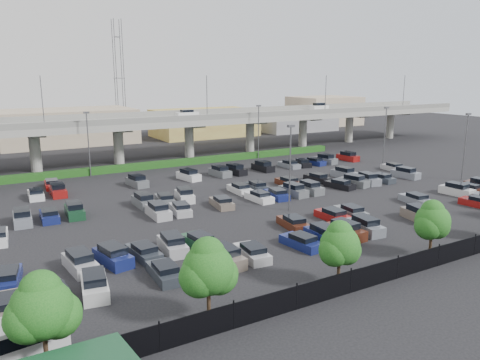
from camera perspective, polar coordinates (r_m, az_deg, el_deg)
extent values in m
plane|color=black|center=(63.02, 1.69, -1.94)|extent=(280.00, 280.00, 0.00)
cube|color=gray|center=(90.13, -9.20, 7.03)|extent=(150.00, 13.00, 1.10)
cube|color=slate|center=(84.25, -7.66, 7.41)|extent=(150.00, 0.50, 1.00)
cube|color=slate|center=(95.87, -10.59, 7.95)|extent=(150.00, 0.50, 1.00)
cylinder|color=gray|center=(85.12, -23.69, 3.15)|extent=(1.80, 1.80, 6.70)
cube|color=slate|center=(84.71, -23.88, 5.24)|extent=(2.60, 9.75, 0.50)
cylinder|color=gray|center=(87.77, -14.60, 4.07)|extent=(1.80, 1.80, 6.70)
cube|color=slate|center=(87.38, -14.71, 6.11)|extent=(2.60, 9.75, 0.50)
cylinder|color=gray|center=(92.49, -6.22, 4.83)|extent=(1.80, 1.80, 6.70)
cube|color=slate|center=(92.11, -6.26, 6.77)|extent=(2.60, 9.75, 0.50)
cylinder|color=gray|center=(98.98, 1.23, 5.42)|extent=(1.80, 1.80, 6.70)
cube|color=slate|center=(98.63, 1.23, 7.24)|extent=(2.60, 9.75, 0.50)
cylinder|color=gray|center=(106.92, 7.67, 5.86)|extent=(1.80, 1.80, 6.70)
cube|color=slate|center=(106.59, 7.72, 7.54)|extent=(2.60, 9.75, 0.50)
cylinder|color=gray|center=(116.01, 13.17, 6.17)|extent=(1.80, 1.80, 6.70)
cube|color=slate|center=(115.71, 13.25, 7.72)|extent=(2.60, 9.75, 0.50)
cylinder|color=gray|center=(126.00, 17.84, 6.39)|extent=(1.80, 1.80, 6.70)
cube|color=slate|center=(125.72, 17.94, 7.82)|extent=(2.60, 9.75, 0.50)
cube|color=silver|center=(95.09, -6.48, 7.99)|extent=(4.40, 1.82, 0.82)
cube|color=black|center=(95.04, -6.49, 8.37)|extent=(2.30, 1.60, 0.50)
cube|color=silver|center=(113.16, 9.63, 8.70)|extent=(4.40, 1.82, 1.05)
cube|color=black|center=(113.11, 9.65, 9.11)|extent=(2.60, 1.60, 0.65)
cylinder|color=#515156|center=(78.36, -22.95, 8.71)|extent=(0.14, 0.14, 8.00)
cylinder|color=#515156|center=(86.63, -4.06, 9.96)|extent=(0.14, 0.14, 8.00)
cylinder|color=#515156|center=(102.17, 10.39, 10.21)|extent=(0.14, 0.14, 8.00)
cylinder|color=#515156|center=(119.16, 19.34, 10.04)|extent=(0.14, 0.14, 8.00)
cube|color=#154213|center=(84.63, -7.31, 2.15)|extent=(66.00, 1.60, 1.10)
cube|color=black|center=(42.83, 22.21, -8.84)|extent=(70.00, 0.06, 1.80)
cylinder|color=black|center=(29.22, -9.79, -18.27)|extent=(0.10, 0.10, 2.00)
cylinder|color=black|center=(31.03, -0.77, -16.10)|extent=(0.10, 0.10, 2.00)
cylinder|color=black|center=(33.49, 6.92, -13.91)|extent=(0.10, 0.10, 2.00)
cylinder|color=black|center=(36.47, 13.33, -11.85)|extent=(0.10, 0.10, 2.00)
cylinder|color=black|center=(39.86, 18.64, -10.02)|extent=(0.10, 0.10, 2.00)
cylinder|color=black|center=(43.56, 23.04, -8.42)|extent=(0.10, 0.10, 2.00)
cylinder|color=black|center=(47.50, 26.70, -7.04)|extent=(0.10, 0.10, 2.00)
cylinder|color=#332316|center=(29.26, -22.54, -18.90)|extent=(0.26, 0.26, 2.17)
sphere|color=#134914|center=(28.01, -23.02, -14.25)|extent=(3.37, 3.37, 3.37)
sphere|color=#134914|center=(28.44, -21.32, -15.03)|extent=(2.65, 2.65, 2.65)
sphere|color=#134914|center=(28.05, -24.31, -15.16)|extent=(2.65, 2.65, 2.65)
sphere|color=#134914|center=(27.71, -23.15, -12.34)|extent=(2.29, 2.29, 2.29)
cylinder|color=#332316|center=(31.78, -3.83, -15.20)|extent=(0.26, 0.26, 2.18)
sphere|color=#134914|center=(30.62, -3.90, -10.79)|extent=(3.39, 3.39, 3.39)
sphere|color=#134914|center=(31.27, -2.65, -11.46)|extent=(2.67, 2.67, 2.67)
sphere|color=#134914|center=(30.44, -4.97, -11.71)|extent=(2.67, 2.67, 2.67)
sphere|color=#134914|center=(30.36, -3.96, -9.02)|extent=(2.30, 2.30, 2.30)
cylinder|color=#332316|center=(37.35, 11.91, -11.21)|extent=(0.26, 0.26, 1.96)
sphere|color=#134914|center=(36.46, 12.08, -7.77)|extent=(3.04, 3.04, 3.04)
sphere|color=#134914|center=(37.17, 12.75, -8.29)|extent=(2.39, 2.39, 2.39)
sphere|color=#134914|center=(36.14, 11.43, -8.48)|extent=(2.39, 2.39, 2.39)
sphere|color=#134914|center=(36.28, 12.07, -6.42)|extent=(2.06, 2.06, 2.06)
cylinder|color=#332316|center=(45.22, 22.17, -7.59)|extent=(0.26, 0.26, 1.97)
sphere|color=#134914|center=(44.48, 22.43, -4.67)|extent=(3.07, 3.07, 3.07)
sphere|color=#134914|center=(45.24, 22.82, -5.15)|extent=(2.41, 2.41, 2.41)
sphere|color=#134914|center=(44.06, 21.99, -5.24)|extent=(2.41, 2.41, 2.41)
sphere|color=#134914|center=(44.34, 22.43, -3.54)|extent=(2.08, 2.08, 2.08)
cube|color=silver|center=(31.27, -26.57, -17.43)|extent=(6.74, 3.03, 1.90)
cube|color=black|center=(31.05, -26.65, -16.70)|extent=(5.85, 2.96, 0.86)
cube|color=silver|center=(30.77, -26.77, -15.71)|extent=(6.84, 3.13, 0.23)
cube|color=#716358|center=(36.65, -25.91, -13.74)|extent=(2.13, 4.52, 0.82)
cube|color=black|center=(36.21, -25.98, -12.98)|extent=(1.76, 2.41, 0.50)
cube|color=slate|center=(36.86, -21.55, -13.18)|extent=(2.17, 4.53, 0.82)
cube|color=black|center=(36.42, -21.58, -12.41)|extent=(1.78, 2.42, 0.50)
cube|color=silver|center=(37.22, -17.30, -12.39)|extent=(2.51, 4.64, 1.05)
cube|color=black|center=(36.89, -17.38, -11.23)|extent=(2.00, 2.82, 0.65)
cube|color=#2E333B|center=(38.66, -9.19, -11.16)|extent=(2.01, 4.47, 0.82)
cube|color=black|center=(38.24, -9.12, -10.40)|extent=(1.70, 2.37, 0.50)
cube|color=#716358|center=(40.71, -1.87, -9.55)|extent=(2.14, 4.52, 1.05)
cube|color=black|center=(40.41, -1.88, -8.48)|extent=(1.79, 2.71, 0.65)
cube|color=#B5B4B9|center=(42.03, 1.46, -8.98)|extent=(2.24, 4.56, 0.82)
cube|color=black|center=(41.65, 1.61, -8.26)|extent=(1.82, 2.44, 0.50)
cube|color=navy|center=(44.99, 7.48, -7.60)|extent=(2.33, 4.58, 0.82)
cube|color=black|center=(44.63, 7.66, -6.92)|extent=(1.86, 2.47, 0.50)
cube|color=navy|center=(46.60, 10.19, -6.82)|extent=(2.02, 4.48, 1.05)
cube|color=black|center=(46.34, 10.22, -5.86)|extent=(1.72, 2.67, 0.65)
cube|color=#4D2214|center=(48.35, 12.69, -6.20)|extent=(2.06, 4.50, 1.05)
cube|color=black|center=(48.10, 12.73, -5.28)|extent=(1.75, 2.69, 0.65)
cube|color=slate|center=(50.19, 15.00, -5.62)|extent=(2.30, 4.58, 1.05)
cube|color=black|center=(49.95, 15.05, -4.73)|extent=(1.88, 2.76, 0.65)
cube|color=#716358|center=(56.17, 20.97, -4.08)|extent=(2.70, 4.68, 1.05)
cube|color=black|center=(55.95, 21.04, -3.28)|extent=(2.11, 2.88, 0.65)
cube|color=maroon|center=(64.94, 27.09, -2.55)|extent=(2.27, 4.57, 0.82)
cube|color=navy|center=(41.23, -26.52, -10.84)|extent=(2.63, 4.67, 0.82)
cube|color=black|center=(40.81, -26.59, -10.13)|extent=(2.01, 2.57, 0.50)
cube|color=#B5B4B9|center=(41.73, -18.91, -9.70)|extent=(2.26, 4.56, 1.05)
cube|color=black|center=(41.44, -18.99, -8.65)|extent=(1.86, 2.75, 0.65)
cube|color=navy|center=(42.27, -15.22, -9.15)|extent=(2.65, 4.67, 1.05)
cube|color=black|center=(41.98, -15.29, -8.11)|extent=(2.08, 2.86, 0.65)
cube|color=#2E333B|center=(43.03, -11.65, -8.73)|extent=(2.23, 4.55, 0.82)
cube|color=black|center=(42.62, -11.60, -8.03)|extent=(1.81, 2.44, 0.50)
cube|color=#B5B4B9|center=(43.85, -8.22, -8.01)|extent=(2.26, 4.56, 1.05)
cube|color=black|center=(43.57, -8.26, -7.00)|extent=(1.86, 2.75, 0.65)
cube|color=#174026|center=(44.92, -4.94, -7.57)|extent=(2.28, 4.57, 0.82)
cube|color=black|center=(44.53, -4.85, -6.89)|extent=(1.84, 2.46, 0.50)
cube|color=#4D2214|center=(50.32, 6.48, -5.35)|extent=(2.39, 4.60, 0.82)
cube|color=black|center=(49.97, 6.64, -4.72)|extent=(1.90, 2.49, 0.50)
cube|color=maroon|center=(53.66, 11.21, -4.36)|extent=(1.86, 4.42, 0.82)
cube|color=black|center=(53.34, 11.38, -3.76)|extent=(1.62, 2.31, 0.50)
cube|color=slate|center=(55.46, 13.35, -3.90)|extent=(2.26, 4.56, 0.82)
cube|color=black|center=(55.15, 13.53, -3.32)|extent=(1.83, 2.45, 0.50)
cube|color=slate|center=(63.36, 20.60, -2.30)|extent=(2.41, 4.61, 0.82)
cube|color=black|center=(63.08, 20.78, -1.79)|extent=(1.90, 2.50, 0.50)
cube|color=silver|center=(69.80, 24.91, -1.24)|extent=(2.15, 4.53, 1.05)
cube|color=black|center=(69.63, 24.97, -0.59)|extent=(1.79, 2.71, 0.65)
cube|color=#4D2214|center=(72.07, 26.16, -1.05)|extent=(1.89, 4.43, 0.82)
cube|color=black|center=(71.83, 26.34, -0.59)|extent=(1.64, 2.33, 0.50)
cube|color=#B5B4B9|center=(54.54, -9.94, -3.90)|extent=(1.91, 4.44, 1.05)
cube|color=black|center=(54.31, -9.97, -3.07)|extent=(1.65, 2.63, 0.65)
cube|color=#B5B4B9|center=(55.53, -7.27, -3.63)|extent=(2.50, 4.63, 0.82)
cube|color=black|center=(55.18, -7.21, -3.05)|extent=(1.95, 2.53, 0.50)
cube|color=#716358|center=(57.80, -2.25, -2.88)|extent=(2.36, 4.59, 0.82)
cube|color=black|center=(57.47, -2.17, -2.32)|extent=(1.88, 2.48, 0.50)
cube|color=white|center=(60.49, 2.35, -2.17)|extent=(1.97, 4.46, 0.82)
cube|color=black|center=(60.16, 2.46, -1.63)|extent=(1.68, 2.35, 0.50)
cube|color=navy|center=(61.97, 4.49, -1.83)|extent=(2.38, 4.60, 0.82)
cube|color=black|center=(61.66, 4.61, -1.31)|extent=(1.89, 2.49, 0.50)
cube|color=slate|center=(63.51, 6.53, -1.41)|extent=(2.01, 4.48, 1.05)
cube|color=black|center=(63.31, 6.55, -0.69)|extent=(1.71, 2.67, 0.65)
cube|color=slate|center=(65.15, 8.47, -1.11)|extent=(1.85, 4.41, 1.05)
cube|color=black|center=(64.96, 8.50, -0.40)|extent=(1.62, 2.61, 0.65)
cube|color=black|center=(68.68, 12.06, -0.63)|extent=(2.64, 4.67, 0.82)
cube|color=black|center=(68.40, 12.19, -0.15)|extent=(2.02, 2.57, 0.50)
cube|color=slate|center=(70.50, 13.72, -0.28)|extent=(2.72, 4.69, 1.05)
cube|color=black|center=(70.33, 13.75, 0.38)|extent=(2.12, 2.88, 0.65)
cube|color=slate|center=(72.41, 15.29, -0.03)|extent=(2.50, 4.63, 1.05)
cube|color=black|center=(72.24, 15.33, 0.61)|extent=(2.00, 2.82, 0.65)
cube|color=#2E333B|center=(74.39, 16.77, 0.12)|extent=(2.05, 4.49, 0.82)
cube|color=black|center=(74.13, 16.92, 0.57)|extent=(1.72, 2.38, 0.50)
cube|color=slate|center=(78.43, 19.53, 0.65)|extent=(2.31, 4.58, 1.05)
cube|color=black|center=(78.27, 19.57, 1.23)|extent=(1.89, 2.77, 0.65)
cube|color=slate|center=(56.47, -24.99, -4.36)|extent=(2.09, 4.50, 1.05)
cube|color=black|center=(56.25, -25.07, -3.56)|extent=(1.76, 2.69, 0.65)
cube|color=navy|center=(56.77, -22.22, -4.14)|extent=(2.02, 4.48, 0.82)
cube|color=black|center=(56.41, -22.24, -3.58)|extent=(1.71, 2.37, 0.50)
cube|color=#174026|center=(57.13, -19.51, -3.69)|extent=(2.12, 4.51, 1.05)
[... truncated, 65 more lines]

